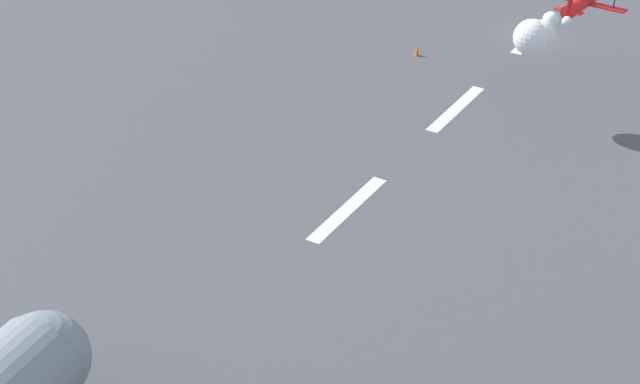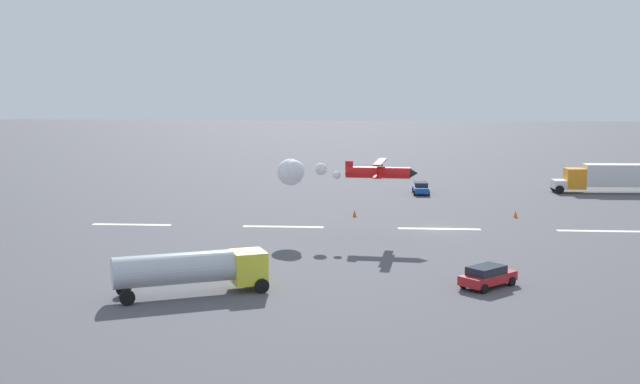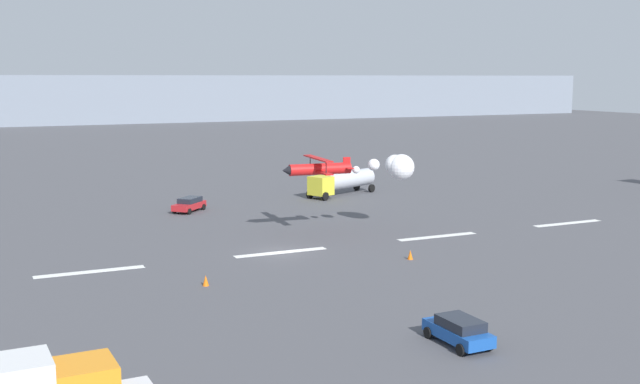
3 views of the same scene
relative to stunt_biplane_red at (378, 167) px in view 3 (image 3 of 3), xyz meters
The scene contains 12 objects.
ground_plane 13.95m from the stunt_biplane_red, 157.74° to the right, with size 440.00×440.00×0.00m, color #4C4C51.
runway_stripe_2 27.96m from the stunt_biplane_red, 169.95° to the right, with size 8.00×0.90×0.01m, color white.
runway_stripe_3 13.94m from the stunt_biplane_red, 157.74° to the right, with size 8.00×0.90×0.01m, color white.
runway_stripe_4 8.49m from the stunt_biplane_red, 52.83° to the right, with size 8.00×0.90×0.01m, color white.
runway_stripe_5 20.36m from the stunt_biplane_red, 14.17° to the right, with size 8.00×0.90×0.01m, color white.
mountain_ridge_distant 184.77m from the stunt_biplane_red, 93.61° to the left, with size 396.00×16.00×14.89m, color gray.
stunt_biplane_red is the anchor object (origin of this frame).
fuel_tanker_truck 22.27m from the stunt_biplane_red, 72.56° to the left, with size 10.29×6.49×2.90m.
followme_car_yellow 31.64m from the stunt_biplane_red, 110.74° to the right, with size 2.10×4.34×1.52m.
airport_staff_sedan 22.58m from the stunt_biplane_red, 127.53° to the left, with size 4.38×4.38×1.52m.
traffic_cone_near 24.15m from the stunt_biplane_red, 149.11° to the right, with size 0.44×0.44×0.75m, color orange.
traffic_cone_far 13.03m from the stunt_biplane_red, 105.87° to the right, with size 0.44×0.44×0.75m, color orange.
Camera 3 is at (-22.75, -57.36, 14.31)m, focal length 42.99 mm.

